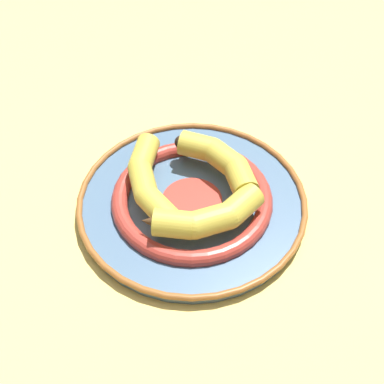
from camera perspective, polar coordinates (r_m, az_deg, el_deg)
name	(u,v)px	position (r m, az deg, el deg)	size (l,w,h in m)	color
ground_plane	(173,206)	(0.83, -2.07, -1.46)	(2.80, 2.80, 0.00)	#E5CC6B
decorative_bowl	(192,201)	(0.82, 0.00, -0.96)	(0.35, 0.35, 0.03)	slate
banana_a	(222,162)	(0.82, 3.23, 3.23)	(0.17, 0.09, 0.04)	gold
banana_b	(147,179)	(0.80, -4.78, 1.43)	(0.20, 0.08, 0.04)	gold
banana_c	(207,217)	(0.75, 1.58, -2.72)	(0.07, 0.19, 0.04)	gold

